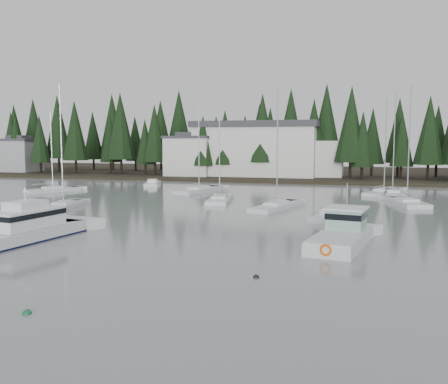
# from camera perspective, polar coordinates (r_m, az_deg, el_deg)

# --- Properties ---
(far_shore_land) EXTENTS (240.00, 54.00, 1.00)m
(far_shore_land) POSITION_cam_1_polar(r_m,az_deg,el_deg) (114.87, 7.66, 2.08)
(far_shore_land) COLOR black
(far_shore_land) RESTS_ON ground
(conifer_treeline) EXTENTS (200.00, 22.00, 20.00)m
(conifer_treeline) POSITION_cam_1_polar(r_m,az_deg,el_deg) (104.01, 6.81, 1.69)
(conifer_treeline) COLOR black
(conifer_treeline) RESTS_ON ground
(house_west) EXTENTS (9.54, 7.42, 8.75)m
(house_west) POSITION_cam_1_polar(r_m,az_deg,el_deg) (101.38, -3.91, 4.25)
(house_west) COLOR silver
(house_west) RESTS_ON ground
(house_far_west) EXTENTS (8.48, 7.42, 8.25)m
(house_far_west) POSITION_cam_1_polar(r_m,az_deg,el_deg) (123.60, -22.31, 4.00)
(house_far_west) COLOR #999EA0
(house_far_west) RESTS_ON ground
(harbor_inn) EXTENTS (29.50, 11.50, 10.90)m
(harbor_inn) POSITION_cam_1_polar(r_m,az_deg,el_deg) (100.65, 4.86, 4.87)
(harbor_inn) COLOR silver
(harbor_inn) RESTS_ON ground
(cabin_cruiser_center) EXTENTS (4.86, 11.22, 4.66)m
(cabin_cruiser_center) POSITION_cam_1_polar(r_m,az_deg,el_deg) (40.65, -21.98, -4.24)
(cabin_cruiser_center) COLOR silver
(cabin_cruiser_center) RESTS_ON ground
(lobster_boat_teal) EXTENTS (4.61, 9.44, 5.03)m
(lobster_boat_teal) POSITION_cam_1_polar(r_m,az_deg,el_deg) (37.30, 13.36, -5.01)
(lobster_boat_teal) COLOR silver
(lobster_boat_teal) RESTS_ON ground
(sailboat_0) EXTENTS (4.06, 8.60, 14.34)m
(sailboat_0) POSITION_cam_1_polar(r_m,az_deg,el_deg) (58.90, -17.88, -1.66)
(sailboat_0) COLOR silver
(sailboat_0) RESTS_ON ground
(sailboat_2) EXTENTS (4.77, 11.05, 14.24)m
(sailboat_2) POSITION_cam_1_polar(r_m,az_deg,el_deg) (74.27, -2.87, 0.11)
(sailboat_2) COLOR silver
(sailboat_2) RESTS_ON ground
(sailboat_3) EXTENTS (3.75, 8.59, 13.92)m
(sailboat_3) POSITION_cam_1_polar(r_m,az_deg,el_deg) (61.90, -0.51, -1.02)
(sailboat_3) COLOR silver
(sailboat_3) RESTS_ON ground
(sailboat_5) EXTENTS (5.87, 8.38, 12.25)m
(sailboat_5) POSITION_cam_1_polar(r_m,az_deg,el_deg) (78.34, -18.95, 0.10)
(sailboat_5) COLOR silver
(sailboat_5) RESTS_ON ground
(sailboat_8) EXTENTS (2.86, 9.52, 14.88)m
(sailboat_8) POSITION_cam_1_polar(r_m,az_deg,el_deg) (73.32, 18.68, -0.25)
(sailboat_8) COLOR silver
(sailboat_8) RESTS_ON ground
(sailboat_9) EXTENTS (4.93, 8.83, 14.55)m
(sailboat_9) POSITION_cam_1_polar(r_m,az_deg,el_deg) (62.89, 20.17, -1.28)
(sailboat_9) COLOR silver
(sailboat_9) RESTS_ON ground
(sailboat_11) EXTENTS (4.81, 10.28, 14.10)m
(sailboat_11) POSITION_cam_1_polar(r_m,az_deg,el_deg) (56.08, 6.03, -1.79)
(sailboat_11) COLOR silver
(sailboat_11) RESTS_ON ground
(sailboat_12) EXTENTS (6.19, 10.64, 14.04)m
(sailboat_12) POSITION_cam_1_polar(r_m,az_deg,el_deg) (74.66, 17.81, -0.13)
(sailboat_12) COLOR silver
(sailboat_12) RESTS_ON ground
(runabout_1) EXTENTS (3.94, 6.62, 1.42)m
(runabout_1) POSITION_cam_1_polar(r_m,az_deg,el_deg) (49.00, 12.07, -2.94)
(runabout_1) COLOR silver
(runabout_1) RESTS_ON ground
(runabout_3) EXTENTS (4.07, 6.97, 1.42)m
(runabout_3) POSITION_cam_1_polar(r_m,az_deg,el_deg) (85.60, -8.17, 0.87)
(runabout_3) COLOR silver
(runabout_3) RESTS_ON ground
(mooring_buoy_green) EXTENTS (0.41, 0.41, 0.41)m
(mooring_buoy_green) POSITION_cam_1_polar(r_m,az_deg,el_deg) (24.06, -21.59, -12.82)
(mooring_buoy_green) COLOR #145933
(mooring_buoy_green) RESTS_ON ground
(mooring_buoy_dark) EXTENTS (0.36, 0.36, 0.36)m
(mooring_buoy_dark) POSITION_cam_1_polar(r_m,az_deg,el_deg) (28.05, 3.70, -9.73)
(mooring_buoy_dark) COLOR black
(mooring_buoy_dark) RESTS_ON ground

